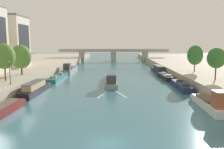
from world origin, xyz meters
TOP-DOWN VIEW (x-y plane):
  - ground_plane at (0.00, 0.00)m, footprint 400.00×400.00m
  - quay_left at (-34.80, 55.00)m, footprint 36.00×170.00m
  - quay_right at (34.80, 55.00)m, footprint 36.00×170.00m
  - barge_midriver at (-0.27, 33.79)m, footprint 3.46×17.29m
  - wake_behind_barge at (0.12, 22.05)m, footprint 5.60×5.99m
  - moored_boat_left_end at (-14.79, 22.81)m, footprint 2.58×13.13m
  - moored_boat_left_midway at (-14.83, 40.49)m, footprint 2.68×15.13m
  - moored_boat_left_far at (-14.54, 56.30)m, footprint 2.73×15.81m
  - moored_boat_right_lone at (14.89, 12.27)m, footprint 2.32×11.43m
  - moored_boat_right_downstream at (15.13, 27.92)m, footprint 2.58×12.01m
  - moored_boat_right_end at (14.57, 41.32)m, footprint 2.56×11.63m
  - moored_boat_right_second at (15.19, 55.52)m, footprint 2.79×14.14m
  - tree_left_second at (-21.49, 24.69)m, footprint 4.23×4.23m
  - tree_left_by_lamp at (-21.71, 33.57)m, footprint 4.79×4.79m
  - tree_right_end_of_row at (21.69, 26.61)m, footprint 3.76×3.76m
  - tree_right_midway at (21.84, 39.88)m, footprint 4.05×4.05m
  - lamppost_left_bank at (-18.67, 20.59)m, footprint 0.28×0.28m
  - building_left_tall at (-33.06, 49.80)m, footprint 12.48×10.51m
  - bridge_far at (0.00, 102.09)m, footprint 57.60×4.40m

SIDE VIEW (x-z plane):
  - ground_plane at x=0.00m, z-range 0.00..0.00m
  - wake_behind_barge at x=0.12m, z-range 0.00..0.03m
  - moored_boat_left_midway at x=-14.83m, z-range -0.52..1.58m
  - moored_boat_right_end at x=14.57m, z-range -0.52..1.77m
  - moored_boat_right_downstream at x=15.13m, z-range -0.52..1.82m
  - barge_midriver at x=-0.27m, z-range -0.59..2.30m
  - moored_boat_left_far at x=-14.54m, z-range -0.67..2.60m
  - moored_boat_right_second at x=15.19m, z-range -0.19..2.15m
  - moored_boat_right_lone at x=14.89m, z-range -0.73..2.69m
  - moored_boat_left_end at x=-14.79m, z-range -0.19..2.23m
  - quay_left at x=-34.80m, z-range 0.00..2.21m
  - quay_right at x=34.80m, z-range 0.00..2.21m
  - bridge_far at x=0.00m, z-range 0.84..7.26m
  - lamppost_left_bank at x=-18.67m, z-range 2.42..6.73m
  - tree_left_by_lamp at x=-21.71m, z-range 2.93..10.05m
  - tree_right_midway at x=21.84m, z-range 3.10..10.07m
  - tree_right_end_of_row at x=21.69m, z-range 3.39..10.02m
  - tree_left_second at x=-21.49m, z-range 3.41..10.93m
  - building_left_tall at x=-33.06m, z-range 2.22..18.09m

